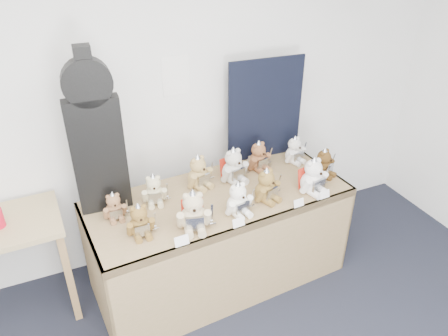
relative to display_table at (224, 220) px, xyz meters
name	(u,v)px	position (x,y,z in m)	size (l,w,h in m)	color
room_shell	(176,76)	(-0.11, 0.65, 0.92)	(6.00, 6.00, 6.00)	white
display_table	(224,220)	(0.00, 0.00, 0.00)	(1.98, 0.94, 0.80)	olive
guitar_case	(96,136)	(-0.78, 0.27, 0.73)	(0.35, 0.12, 1.14)	black
navy_board	(265,110)	(0.58, 0.48, 0.59)	(0.64, 0.02, 0.85)	black
teddy_front_far_left	(140,222)	(-0.64, -0.13, 0.27)	(0.21, 0.16, 0.25)	brown
teddy_front_left	(193,212)	(-0.30, -0.20, 0.30)	(0.26, 0.24, 0.31)	beige
teddy_front_centre	(238,200)	(0.03, -0.17, 0.28)	(0.23, 0.19, 0.27)	white
teddy_front_right	(267,187)	(0.29, -0.10, 0.28)	(0.23, 0.21, 0.28)	olive
teddy_front_far_right	(313,177)	(0.65, -0.14, 0.29)	(0.26, 0.23, 0.31)	white
teddy_front_end	(324,164)	(0.86, 0.01, 0.27)	(0.21, 0.20, 0.25)	#51381B
teddy_back_left	(154,191)	(-0.46, 0.19, 0.27)	(0.20, 0.18, 0.25)	beige
teddy_back_centre_left	(199,173)	(-0.09, 0.26, 0.28)	(0.24, 0.22, 0.29)	tan
teddy_back_centre_right	(234,167)	(0.18, 0.23, 0.29)	(0.26, 0.23, 0.31)	beige
teddy_back_right	(259,157)	(0.44, 0.31, 0.28)	(0.22, 0.20, 0.27)	brown
teddy_back_end	(295,151)	(0.77, 0.29, 0.27)	(0.21, 0.19, 0.25)	white
teddy_back_far_left	(114,207)	(-0.75, 0.11, 0.26)	(0.18, 0.14, 0.22)	#8E6442
entry_card_a	(182,241)	(-0.44, -0.34, 0.21)	(0.09, 0.00, 0.07)	white
entry_card_b	(239,222)	(-0.03, -0.31, 0.21)	(0.09, 0.00, 0.06)	white
entry_card_c	(299,203)	(0.46, -0.28, 0.20)	(0.08, 0.00, 0.06)	white
entry_card_d	(325,194)	(0.68, -0.26, 0.20)	(0.08, 0.00, 0.06)	white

